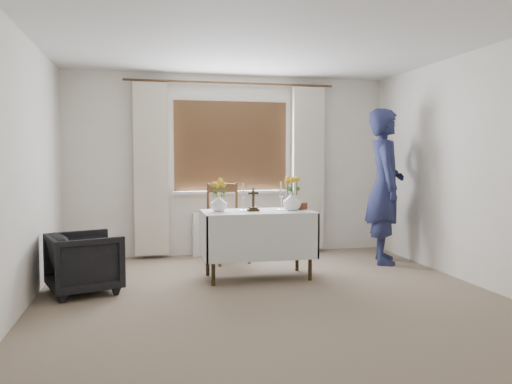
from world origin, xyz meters
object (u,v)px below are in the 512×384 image
(wooden_cross, at_px, (253,199))
(flower_vase_left, at_px, (219,203))
(flower_vase_right, at_px, (292,201))
(altar_table, at_px, (258,244))
(wooden_chair, at_px, (228,223))
(person, at_px, (385,186))
(armchair, at_px, (84,263))

(wooden_cross, xyz_separation_m, flower_vase_left, (-0.38, 0.04, -0.04))
(flower_vase_left, height_order, flower_vase_right, flower_vase_right)
(flower_vase_left, bearing_deg, wooden_cross, -6.50)
(altar_table, relative_size, wooden_chair, 1.21)
(person, bearing_deg, armchair, 119.81)
(wooden_cross, bearing_deg, person, 9.04)
(flower_vase_left, xyz_separation_m, flower_vase_right, (0.83, -0.07, 0.01))
(wooden_chair, xyz_separation_m, flower_vase_right, (0.58, -0.93, 0.36))
(wooden_chair, xyz_separation_m, wooden_cross, (0.13, -0.91, 0.38))
(wooden_chair, xyz_separation_m, flower_vase_left, (-0.25, -0.86, 0.34))
(altar_table, bearing_deg, person, 14.43)
(wooden_cross, height_order, flower_vase_right, wooden_cross)
(armchair, distance_m, person, 3.76)
(armchair, relative_size, flower_vase_right, 3.15)
(wooden_chair, bearing_deg, armchair, -159.08)
(wooden_cross, height_order, flower_vase_left, wooden_cross)
(altar_table, distance_m, flower_vase_right, 0.63)
(armchair, bearing_deg, flower_vase_left, -99.00)
(person, bearing_deg, altar_table, 123.65)
(wooden_cross, distance_m, flower_vase_left, 0.39)
(person, distance_m, wooden_cross, 1.90)
(flower_vase_right, bearing_deg, wooden_cross, 177.00)
(altar_table, distance_m, wooden_chair, 0.93)
(altar_table, xyz_separation_m, wooden_cross, (-0.05, -0.01, 0.52))
(altar_table, height_order, armchair, altar_table)
(armchair, bearing_deg, wooden_cross, -102.56)
(altar_table, bearing_deg, wooden_chair, 101.59)
(flower_vase_left, relative_size, flower_vase_right, 0.90)
(person, height_order, flower_vase_right, person)
(person, xyz_separation_m, flower_vase_left, (-2.23, -0.42, -0.14))
(flower_vase_right, bearing_deg, wooden_chair, 121.86)
(wooden_chair, xyz_separation_m, person, (1.97, -0.44, 0.48))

